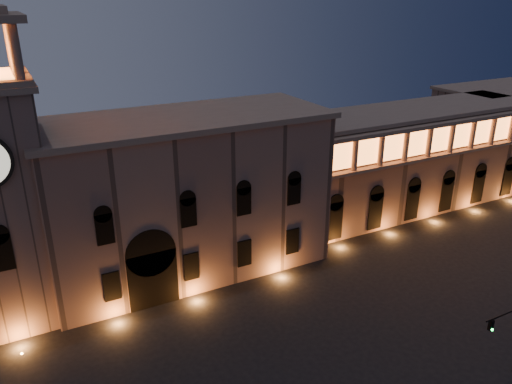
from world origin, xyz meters
The scene contains 4 objects.
ground centered at (0.00, 0.00, 0.00)m, with size 160.00×160.00×0.00m, color black.
government_building centered at (-2.08, 21.93, 8.77)m, with size 30.80×12.80×17.60m.
colonnade_wing centered at (32.00, 23.92, 7.33)m, with size 40.60×11.50×14.50m.
secondary_building centered at (58.00, 30.00, 7.00)m, with size 20.00×12.00×14.00m, color brown.
Camera 1 is at (-18.58, -26.27, 29.30)m, focal length 35.00 mm.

